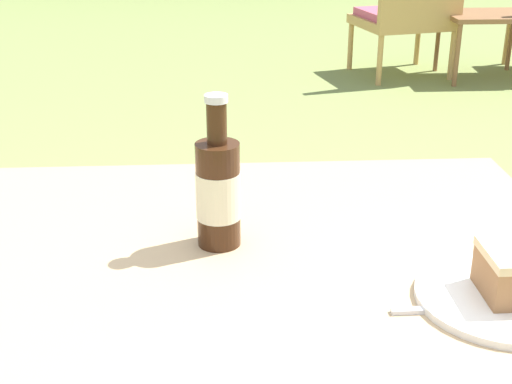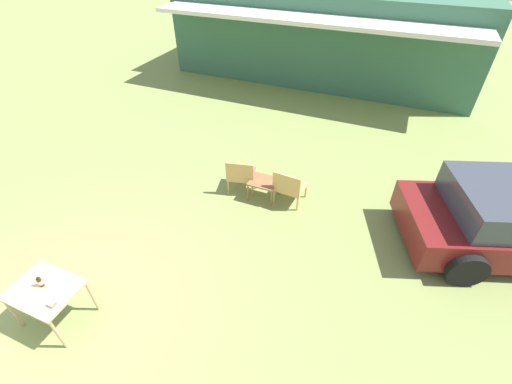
{
  "view_description": "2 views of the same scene",
  "coord_description": "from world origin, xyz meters",
  "px_view_note": "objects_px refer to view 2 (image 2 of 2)",
  "views": [
    {
      "loc": [
        -0.06,
        -0.88,
        1.18
      ],
      "look_at": [
        0.0,
        0.1,
        0.76
      ],
      "focal_mm": 50.0,
      "sensor_mm": 36.0,
      "label": 1
    },
    {
      "loc": [
        3.76,
        -1.46,
        4.69
      ],
      "look_at": [
        1.97,
        2.84,
        0.9
      ],
      "focal_mm": 24.0,
      "sensor_mm": 36.0,
      "label": 2
    }
  ],
  "objects_px": {
    "cola_bottle_near": "(40,282)",
    "cake_on_plate": "(51,304)",
    "wicker_chair_plain": "(289,186)",
    "garden_side_table": "(263,183)",
    "wicker_chair_cushioned": "(242,173)",
    "patio_table": "(45,292)"
  },
  "relations": [
    {
      "from": "wicker_chair_plain",
      "to": "cake_on_plate",
      "type": "distance_m",
      "value": 4.44
    },
    {
      "from": "wicker_chair_plain",
      "to": "cola_bottle_near",
      "type": "height_order",
      "value": "cola_bottle_near"
    },
    {
      "from": "patio_table",
      "to": "cake_on_plate",
      "type": "bearing_deg",
      "value": -25.32
    },
    {
      "from": "garden_side_table",
      "to": "cola_bottle_near",
      "type": "distance_m",
      "value": 4.17
    },
    {
      "from": "wicker_chair_plain",
      "to": "garden_side_table",
      "type": "xyz_separation_m",
      "value": [
        -0.54,
        -0.04,
        -0.05
      ]
    },
    {
      "from": "cake_on_plate",
      "to": "patio_table",
      "type": "bearing_deg",
      "value": 154.68
    },
    {
      "from": "wicker_chair_plain",
      "to": "wicker_chair_cushioned",
      "type": "bearing_deg",
      "value": 3.57
    },
    {
      "from": "cake_on_plate",
      "to": "wicker_chair_plain",
      "type": "bearing_deg",
      "value": 63.39
    },
    {
      "from": "cola_bottle_near",
      "to": "cake_on_plate",
      "type": "bearing_deg",
      "value": -26.09
    },
    {
      "from": "wicker_chair_plain",
      "to": "cake_on_plate",
      "type": "relative_size",
      "value": 3.69
    },
    {
      "from": "cake_on_plate",
      "to": "cola_bottle_near",
      "type": "bearing_deg",
      "value": 153.91
    },
    {
      "from": "wicker_chair_plain",
      "to": "cola_bottle_near",
      "type": "bearing_deg",
      "value": 63.11
    },
    {
      "from": "patio_table",
      "to": "wicker_chair_cushioned",
      "type": "bearing_deg",
      "value": 72.36
    },
    {
      "from": "garden_side_table",
      "to": "wicker_chair_cushioned",
      "type": "bearing_deg",
      "value": 172.55
    },
    {
      "from": "wicker_chair_cushioned",
      "to": "cake_on_plate",
      "type": "bearing_deg",
      "value": 63.91
    },
    {
      "from": "patio_table",
      "to": "cola_bottle_near",
      "type": "distance_m",
      "value": 0.17
    },
    {
      "from": "cake_on_plate",
      "to": "cola_bottle_near",
      "type": "distance_m",
      "value": 0.41
    },
    {
      "from": "cola_bottle_near",
      "to": "patio_table",
      "type": "bearing_deg",
      "value": -30.11
    },
    {
      "from": "wicker_chair_cushioned",
      "to": "cola_bottle_near",
      "type": "xyz_separation_m",
      "value": [
        -1.28,
        -3.81,
        0.37
      ]
    },
    {
      "from": "wicker_chair_plain",
      "to": "garden_side_table",
      "type": "relative_size",
      "value": 1.4
    },
    {
      "from": "wicker_chair_cushioned",
      "to": "wicker_chair_plain",
      "type": "bearing_deg",
      "value": 165.52
    },
    {
      "from": "wicker_chair_cushioned",
      "to": "garden_side_table",
      "type": "xyz_separation_m",
      "value": [
        0.53,
        -0.07,
        -0.04
      ]
    }
  ]
}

